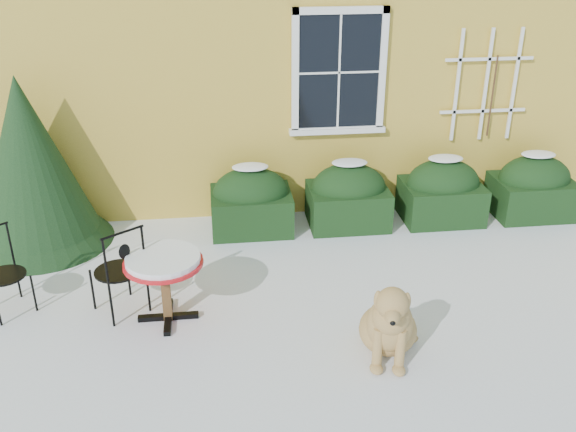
{
  "coord_description": "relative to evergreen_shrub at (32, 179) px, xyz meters",
  "views": [
    {
      "loc": [
        -0.75,
        -5.15,
        3.84
      ],
      "look_at": [
        0.0,
        1.0,
        0.9
      ],
      "focal_mm": 40.0,
      "sensor_mm": 36.0,
      "label": 1
    }
  ],
  "objects": [
    {
      "name": "ground",
      "position": [
        2.99,
        -2.51,
        -0.87
      ],
      "size": [
        80.0,
        80.0,
        0.0
      ],
      "primitive_type": "plane",
      "color": "white",
      "rests_on": "ground"
    },
    {
      "name": "hedge_row",
      "position": [
        4.64,
        0.04,
        -0.47
      ],
      "size": [
        4.95,
        0.8,
        0.91
      ],
      "color": "black",
      "rests_on": "ground"
    },
    {
      "name": "evergreen_shrub",
      "position": [
        0.0,
        0.0,
        0.0
      ],
      "size": [
        1.78,
        1.78,
        2.16
      ],
      "rotation": [
        0.0,
        0.0,
        0.39
      ],
      "color": "black",
      "rests_on": "ground"
    },
    {
      "name": "bistro_table",
      "position": [
        1.68,
        -1.96,
        -0.25
      ],
      "size": [
        0.8,
        0.8,
        0.74
      ],
      "rotation": [
        0.0,
        0.0,
        0.24
      ],
      "color": "black",
      "rests_on": "ground"
    },
    {
      "name": "patio_chair_near",
      "position": [
        1.21,
        -1.76,
        -0.36
      ],
      "size": [
        0.62,
        0.62,
        1.02
      ],
      "rotation": [
        0.0,
        0.0,
        3.75
      ],
      "color": "black",
      "rests_on": "ground"
    },
    {
      "name": "patio_chair_far",
      "position": [
        -0.01,
        -1.57,
        -0.41
      ],
      "size": [
        0.57,
        0.57,
        0.92
      ],
      "rotation": [
        0.0,
        0.0,
        0.66
      ],
      "color": "black",
      "rests_on": "ground"
    },
    {
      "name": "dog",
      "position": [
        3.78,
        -2.83,
        -0.51
      ],
      "size": [
        0.69,
        0.94,
        0.89
      ],
      "rotation": [
        0.0,
        0.0,
        -0.24
      ],
      "color": "tan",
      "rests_on": "ground"
    }
  ]
}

